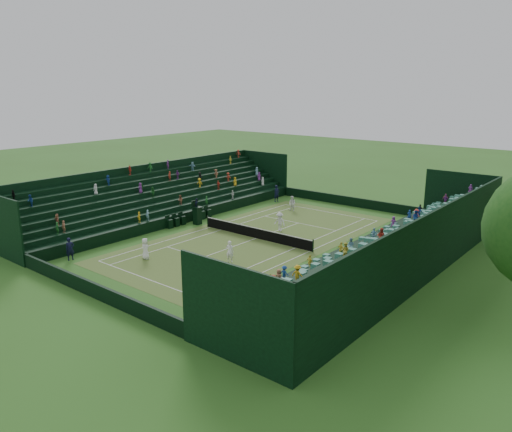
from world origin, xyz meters
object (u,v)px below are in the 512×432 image
object	(u,v)px
umpire_chair	(197,213)
player_near_east	(230,251)
player_far_east	(280,222)
player_far_west	(292,204)
player_near_west	(145,249)
tennis_net	(256,233)

from	to	relation	value
umpire_chair	player_near_east	distance (m)	11.15
player_near_east	player_far_east	xyz separation A→B (m)	(-2.04, 8.91, 0.04)
player_far_west	player_far_east	world-z (taller)	player_far_east
player_near_west	player_far_west	xyz separation A→B (m)	(-0.10, 19.26, -0.02)
player_near_west	player_near_east	bearing A→B (deg)	-123.89
umpire_chair	player_near_west	bearing A→B (deg)	-66.45
player_near_west	player_far_west	size ratio (longest dim) A/B	1.02
player_near_west	player_near_east	xyz separation A→B (m)	(5.38, 3.53, 0.01)
player_near_east	player_far_west	bearing A→B (deg)	-86.22
umpire_chair	player_far_east	world-z (taller)	umpire_chair
tennis_net	player_far_west	distance (m)	10.43
tennis_net	player_far_west	bearing A→B (deg)	108.04
tennis_net	player_far_west	world-z (taller)	player_far_west
tennis_net	player_far_west	xyz separation A→B (m)	(-3.23, 9.92, 0.28)
tennis_net	player_far_west	size ratio (longest dim) A/B	7.26
player_near_east	player_far_west	distance (m)	16.65
tennis_net	player_far_east	xyz separation A→B (m)	(0.21, 3.10, 0.34)
player_near_east	tennis_net	bearing A→B (deg)	-84.28
player_near_west	player_near_east	size ratio (longest dim) A/B	0.99
tennis_net	player_far_east	distance (m)	3.13
umpire_chair	player_far_east	xyz separation A→B (m)	(7.44, 3.04, -0.20)
player_near_west	player_far_east	distance (m)	12.88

